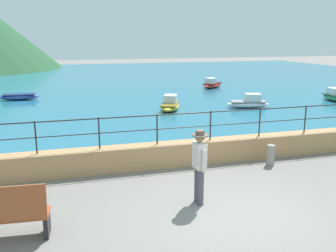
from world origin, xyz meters
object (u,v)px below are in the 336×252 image
at_px(boat_3, 336,96).
at_px(boat_4, 170,105).
at_px(person_walking, 199,163).
at_px(boat_0, 19,97).
at_px(boat_2, 249,103).
at_px(boat_1, 212,84).
at_px(bollard, 271,155).
at_px(bench_main, 1,214).

xyz_separation_m(boat_3, boat_4, (-10.37, 0.07, 0.00)).
distance_m(person_walking, boat_0, 17.29).
bearing_deg(boat_0, boat_2, -26.62).
height_order(boat_1, boat_2, same).
bearing_deg(bollard, boat_3, 42.10).
relative_size(person_walking, bollard, 2.80).
relative_size(bollard, boat_1, 0.27).
xyz_separation_m(boat_2, boat_4, (-4.29, 0.59, 0.00)).
height_order(bench_main, boat_1, bench_main).
distance_m(person_walking, boat_1, 19.95).
height_order(boat_0, boat_4, boat_4).
height_order(bench_main, boat_0, bench_main).
distance_m(bench_main, person_walking, 4.18).
bearing_deg(bench_main, bollard, 18.46).
distance_m(bollard, boat_4, 8.94).
bearing_deg(bench_main, boat_3, 33.57).
xyz_separation_m(bench_main, boat_3, (16.92, 11.23, -0.23)).
bearing_deg(bollard, boat_1, 73.28).
height_order(boat_0, boat_1, boat_1).
xyz_separation_m(person_walking, boat_0, (-5.58, 16.35, -0.72)).
bearing_deg(person_walking, boat_1, 66.54).
bearing_deg(bollard, boat_4, 93.64).
bearing_deg(boat_1, boat_0, -171.85).
height_order(bench_main, bollard, bench_main).
height_order(bollard, boat_1, boat_1).
height_order(bench_main, boat_2, bench_main).
relative_size(bollard, boat_3, 0.26).
xyz_separation_m(bench_main, boat_1, (12.06, 18.81, -0.23)).
height_order(person_walking, boat_3, person_walking).
bearing_deg(boat_1, boat_2, -98.56).
distance_m(boat_1, boat_4, 9.31).
relative_size(bollard, boat_2, 0.26).
bearing_deg(boat_3, boat_0, 162.93).
height_order(person_walking, boat_4, person_walking).
distance_m(bollard, boat_1, 17.16).
distance_m(boat_3, boat_4, 10.37).
bearing_deg(boat_0, person_walking, -71.14).
relative_size(boat_1, boat_3, 0.98).
relative_size(bench_main, person_walking, 0.99).
height_order(person_walking, boat_0, person_walking).
relative_size(boat_1, boat_4, 0.95).
xyz_separation_m(person_walking, boat_4, (2.43, 10.77, -0.65)).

